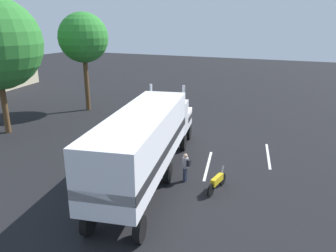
{
  "coord_description": "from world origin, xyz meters",
  "views": [
    {
      "loc": [
        -21.75,
        -8.88,
        8.38
      ],
      "look_at": [
        -2.05,
        -0.05,
        1.6
      ],
      "focal_mm": 35.36,
      "sensor_mm": 36.0,
      "label": 1
    }
  ],
  "objects_px": {
    "person_bystander": "(186,166)",
    "motorcycle": "(217,182)",
    "tree_left": "(83,38)",
    "semi_truck": "(148,137)"
  },
  "relations": [
    {
      "from": "person_bystander",
      "to": "tree_left",
      "type": "xyz_separation_m",
      "value": [
        10.64,
        14.57,
        6.08
      ]
    },
    {
      "from": "motorcycle",
      "to": "person_bystander",
      "type": "bearing_deg",
      "value": 81.16
    },
    {
      "from": "person_bystander",
      "to": "motorcycle",
      "type": "distance_m",
      "value": 1.93
    },
    {
      "from": "tree_left",
      "to": "semi_truck",
      "type": "bearing_deg",
      "value": -131.71
    },
    {
      "from": "person_bystander",
      "to": "motorcycle",
      "type": "xyz_separation_m",
      "value": [
        -0.29,
        -1.86,
        -0.41
      ]
    },
    {
      "from": "semi_truck",
      "to": "motorcycle",
      "type": "relative_size",
      "value": 6.84
    },
    {
      "from": "semi_truck",
      "to": "motorcycle",
      "type": "bearing_deg",
      "value": -85.26
    },
    {
      "from": "semi_truck",
      "to": "motorcycle",
      "type": "height_order",
      "value": "semi_truck"
    },
    {
      "from": "person_bystander",
      "to": "tree_left",
      "type": "height_order",
      "value": "tree_left"
    },
    {
      "from": "semi_truck",
      "to": "person_bystander",
      "type": "xyz_separation_m",
      "value": [
        0.61,
        -1.95,
        -1.63
      ]
    }
  ]
}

